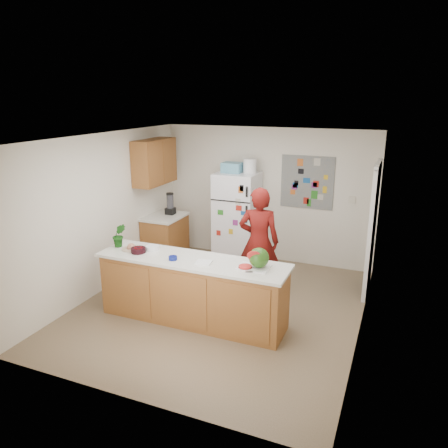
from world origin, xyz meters
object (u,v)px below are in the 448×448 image
at_px(refrigerator, 237,218).
at_px(watermelon, 259,258).
at_px(person, 259,242).
at_px(cherry_bowl, 138,250).

relative_size(refrigerator, watermelon, 6.55).
height_order(person, watermelon, person).
distance_m(refrigerator, watermelon, 2.63).
height_order(refrigerator, watermelon, refrigerator).
bearing_deg(person, refrigerator, -66.83).
xyz_separation_m(person, cherry_bowl, (-1.37, -1.25, 0.09)).
bearing_deg(watermelon, person, 108.03).
distance_m(refrigerator, person, 1.44).
bearing_deg(watermelon, cherry_bowl, -176.70).
relative_size(person, watermelon, 6.66).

